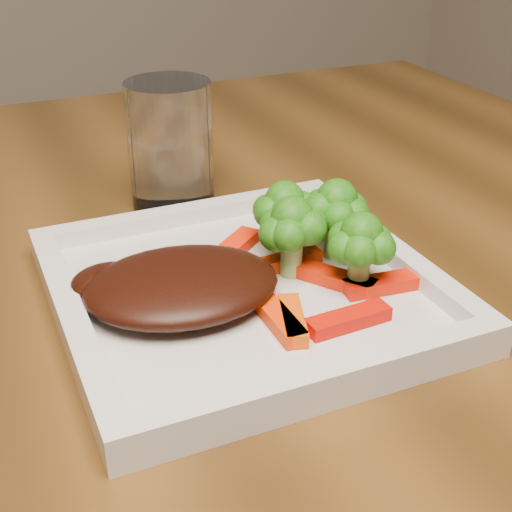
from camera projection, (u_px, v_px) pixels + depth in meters
name	position (u px, v px, depth m)	size (l,w,h in m)	color
plate	(244.00, 295.00, 0.53)	(0.27, 0.27, 0.01)	silver
steak	(182.00, 285.00, 0.50)	(0.14, 0.11, 0.03)	black
broccoli_0	(284.00, 215.00, 0.56)	(0.06, 0.06, 0.07)	#397213
broccoli_1	(336.00, 219.00, 0.56)	(0.06, 0.06, 0.06)	#0F5E11
broccoli_2	(360.00, 253.00, 0.51)	(0.06, 0.06, 0.06)	#3A7313
broccoli_3	(292.00, 238.00, 0.53)	(0.06, 0.06, 0.06)	#1A7213
carrot_0	(348.00, 319.00, 0.48)	(0.06, 0.02, 0.01)	red
carrot_1	(386.00, 283.00, 0.52)	(0.06, 0.02, 0.01)	red
carrot_2	(278.00, 318.00, 0.48)	(0.06, 0.02, 0.01)	#F03403
carrot_3	(336.00, 228.00, 0.61)	(0.05, 0.01, 0.01)	orange
carrot_4	(233.00, 249.00, 0.57)	(0.06, 0.02, 0.01)	#FF2104
carrot_5	(336.00, 278.00, 0.53)	(0.06, 0.02, 0.01)	red
carrot_6	(290.00, 260.00, 0.56)	(0.05, 0.01, 0.01)	red
drinking_glass	(171.00, 146.00, 0.66)	(0.08, 0.08, 0.12)	silver
carrot_7	(293.00, 320.00, 0.48)	(0.05, 0.01, 0.01)	#F15003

